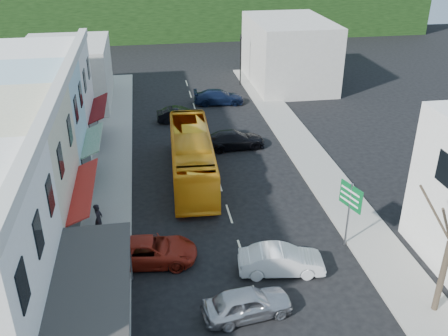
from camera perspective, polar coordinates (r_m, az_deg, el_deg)
ground at (r=27.93m, az=2.01°, el=-9.51°), size 120.00×120.00×0.00m
sidewalk_left at (r=36.16m, az=-12.86°, el=-1.07°), size 3.00×52.00×0.15m
sidewalk_right at (r=38.01m, az=10.24°, el=0.61°), size 3.00×52.00×0.15m
shopfront_row at (r=30.86m, az=-23.22°, el=0.50°), size 8.25×30.00×8.00m
distant_block_left at (r=51.46m, az=-17.49°, el=10.21°), size 8.00×10.00×6.00m
distant_block_right at (r=55.91m, az=7.38°, el=12.97°), size 8.00×12.00×7.00m
bus at (r=34.86m, az=-3.69°, el=1.22°), size 3.01×11.70×3.10m
car_silver at (r=23.65m, az=2.69°, el=-15.20°), size 4.61×2.39×1.40m
car_white at (r=26.24m, az=6.55°, el=-10.51°), size 4.59×2.32×1.40m
car_red at (r=27.07m, az=-8.51°, el=-9.34°), size 4.77×2.37×1.40m
car_black_near at (r=39.76m, az=1.16°, el=3.24°), size 4.63×2.19×1.40m
car_black_far at (r=45.34m, az=-5.11°, el=6.14°), size 4.44×1.90×1.40m
car_navy_far at (r=49.71m, az=-0.61°, el=8.10°), size 4.61×2.13×1.40m
pedestrian_left at (r=29.64m, az=-14.13°, el=-5.74°), size 0.50×0.66×1.70m
direction_sign at (r=28.22m, az=14.03°, el=-5.24°), size 1.21×1.86×3.89m
traffic_signal at (r=55.30m, az=1.90°, el=12.22°), size 0.79×1.22×5.51m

